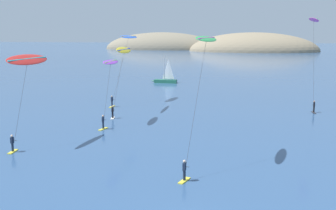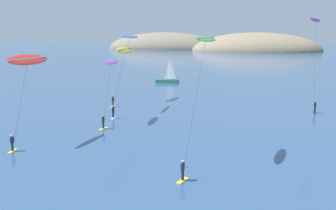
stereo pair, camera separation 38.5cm
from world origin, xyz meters
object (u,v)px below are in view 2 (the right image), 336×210
Objects in this scene: kitesurfer_blue at (128,42)px; kitesurfer_magenta at (315,28)px; kitesurfer_yellow at (124,55)px; kitesurfer_red at (27,65)px; kitesurfer_purple at (110,67)px; sailboat_near at (166,80)px; kitesurfer_green at (204,50)px.

kitesurfer_blue is 0.80× the size of kitesurfer_magenta.
kitesurfer_yellow is at bearing -168.14° from kitesurfer_magenta.
kitesurfer_red is 11.95m from kitesurfer_purple.
kitesurfer_purple is at bearing -91.99° from sailboat_near.
sailboat_near is 0.56× the size of kitesurfer_blue.
kitesurfer_green is at bearing -60.45° from kitesurfer_yellow.
kitesurfer_purple is 7.73m from kitesurfer_yellow.
kitesurfer_green is 1.05× the size of kitesurfer_blue.
kitesurfer_magenta is at bearing -5.04° from kitesurfer_blue.
kitesurfer_purple is (-1.35, -38.98, 6.30)m from sailboat_near.
kitesurfer_purple is 0.71× the size of kitesurfer_green.
kitesurfer_red is at bearing -118.11° from kitesurfer_purple.
kitesurfer_magenta is (27.77, -2.45, 2.07)m from kitesurfer_blue.
kitesurfer_yellow is (-0.18, 7.66, 1.08)m from kitesurfer_purple.
kitesurfer_magenta is at bearing 36.52° from kitesurfer_red.
sailboat_near is 0.45× the size of kitesurfer_magenta.
kitesurfer_red is 40.03m from kitesurfer_magenta.
kitesurfer_blue reaches higher than kitesurfer_yellow.
kitesurfer_green reaches higher than kitesurfer_purple.
kitesurfer_purple is at bearing -88.68° from kitesurfer_yellow.
kitesurfer_magenta reaches higher than kitesurfer_green.
kitesurfer_magenta is at bearing 11.86° from kitesurfer_yellow.
kitesurfer_purple reaches higher than sailboat_near.
kitesurfer_blue reaches higher than kitesurfer_purple.
kitesurfer_red is 0.83× the size of kitesurfer_green.
kitesurfer_purple is 18.59m from kitesurfer_green.
kitesurfer_magenta reaches higher than kitesurfer_blue.
kitesurfer_green reaches higher than sailboat_near.
sailboat_near is at bearing 88.01° from kitesurfer_purple.
sailboat_near is at bearing 87.20° from kitesurfer_yellow.
kitesurfer_red is 26.57m from kitesurfer_blue.
kitesurfer_red is at bearing -106.65° from kitesurfer_yellow.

